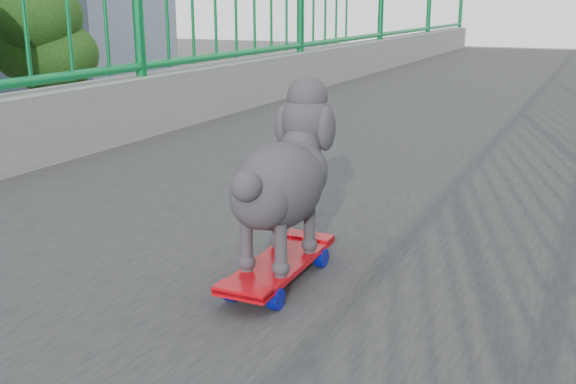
% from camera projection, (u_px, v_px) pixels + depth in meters
% --- Properties ---
extents(skateboard, '(0.14, 0.44, 0.06)m').
position_uv_depth(skateboard, '(279.00, 266.00, 1.65)').
color(skateboard, red).
rests_on(skateboard, footbridge).
extents(poodle, '(0.20, 0.47, 0.39)m').
position_uv_depth(poodle, '(283.00, 175.00, 1.61)').
color(poodle, '#28262A').
rests_on(poodle, skateboard).
extents(car_2, '(2.57, 5.57, 1.55)m').
position_uv_depth(car_2, '(80.00, 251.00, 19.37)').
color(car_2, '#A4A4A9').
rests_on(car_2, ground).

